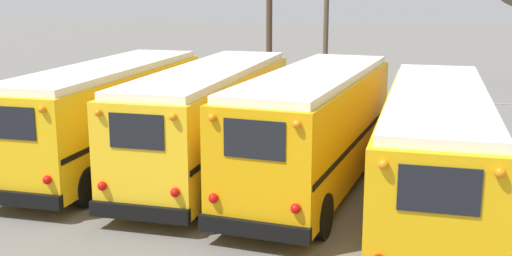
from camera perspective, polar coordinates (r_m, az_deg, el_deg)
The scene contains 7 objects.
ground_plane at distance 18.45m, azimuth -0.23°, elevation -5.27°, with size 160.00×160.00×0.00m, color #66635E.
school_bus_0 at distance 20.60m, azimuth -12.98°, elevation 1.39°, with size 2.95×10.05×3.24m.
school_bus_1 at distance 19.39m, azimuth -4.07°, elevation 0.99°, with size 2.92×10.42×3.25m.
school_bus_2 at distance 17.89m, azimuth 5.17°, elevation 0.15°, with size 3.02×9.72×3.34m.
school_bus_3 at distance 16.19m, azimuth 15.66°, elevation -1.90°, with size 2.92×10.87×3.20m.
utility_pole at distance 30.62m, azimuth 6.28°, elevation 10.72°, with size 1.80×0.24×8.94m.
fence_line at distance 25.74m, azimuth 5.22°, elevation 2.11°, with size 18.02×0.06×1.42m.
Camera 1 is at (5.36, -16.72, 5.68)m, focal length 45.00 mm.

